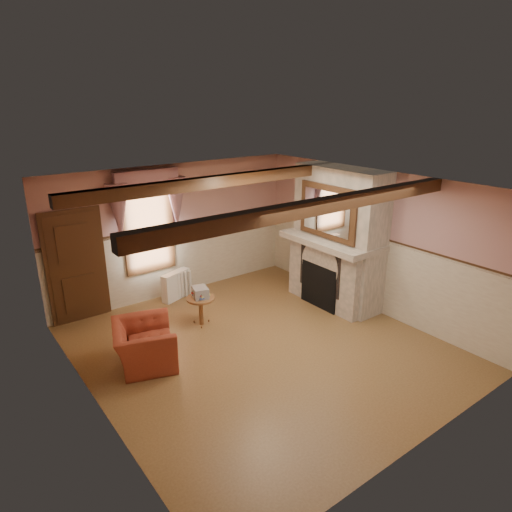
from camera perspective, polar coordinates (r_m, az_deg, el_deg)
floor at (r=7.98m, az=0.63°, el=-11.40°), size 5.50×6.00×0.01m
ceiling at (r=6.98m, az=0.71°, el=8.77°), size 5.50×6.00×0.01m
wall_back at (r=9.79m, az=-10.09°, el=3.15°), size 5.50×0.02×2.80m
wall_front at (r=5.53m, az=20.29°, el=-10.95°), size 5.50×0.02×2.80m
wall_left at (r=6.23m, az=-20.02°, el=-7.40°), size 0.02×6.00×2.80m
wall_right at (r=9.21m, az=14.38°, el=1.80°), size 0.02×6.00×2.80m
wainscot at (r=7.63m, az=0.65°, el=-6.55°), size 5.50×6.00×1.50m
chair_rail at (r=7.33m, az=0.67°, el=-1.27°), size 5.50×6.00×0.08m
firebox at (r=9.37m, az=8.15°, el=-3.65°), size 0.20×0.95×0.90m
armchair at (r=7.61m, az=-13.81°, el=-10.68°), size 1.21×1.30×0.69m
side_table at (r=8.67m, az=-6.88°, el=-6.83°), size 0.67×0.67×0.55m
book_stack at (r=8.53m, az=-6.99°, el=-4.54°), size 0.33×0.38×0.20m
radiator at (r=9.82m, az=-9.97°, el=-3.62°), size 0.72×0.40×0.60m
bowl at (r=9.07m, az=10.46°, el=2.23°), size 0.34×0.34×0.08m
mantel_clock at (r=9.53m, az=7.31°, el=3.60°), size 0.14×0.24×0.20m
oil_lamp at (r=9.54m, az=7.23°, el=3.86°), size 0.11×0.11×0.28m
candle_red at (r=8.96m, az=11.21°, el=2.22°), size 0.06×0.06×0.16m
jar_yellow at (r=8.90m, az=11.63°, el=1.96°), size 0.06×0.06×0.12m
fireplace at (r=9.35m, az=10.28°, el=2.36°), size 0.85×2.00×2.80m
mantel at (r=9.23m, az=9.50°, el=1.93°), size 1.05×2.05×0.12m
overmantel_mirror at (r=8.94m, az=8.88°, el=5.45°), size 0.06×1.44×1.04m
door at (r=9.15m, az=-21.53°, el=-1.41°), size 1.10×0.10×2.10m
window at (r=9.46m, az=-13.33°, el=3.92°), size 1.06×0.08×2.02m
window_drapes at (r=9.24m, az=-13.39°, el=7.40°), size 1.30×0.14×1.40m
ceiling_beam_front at (r=6.11m, az=7.61°, el=6.13°), size 5.50×0.18×0.20m
ceiling_beam_back at (r=7.97m, az=-4.63°, el=9.30°), size 5.50×0.18×0.20m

